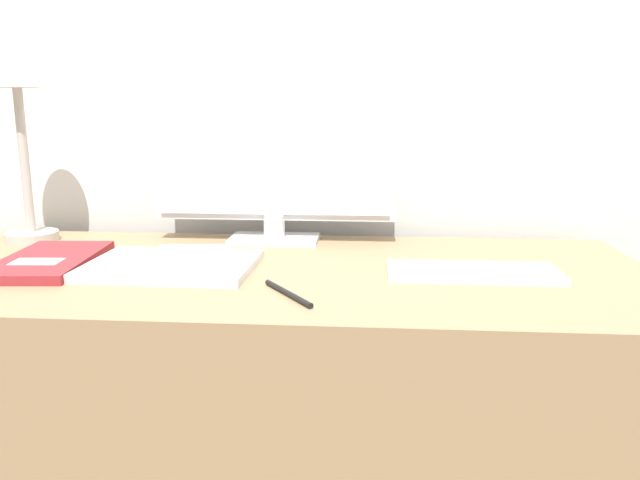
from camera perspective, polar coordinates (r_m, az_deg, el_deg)
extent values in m
cube|color=silver|center=(1.50, -2.41, 18.94)|extent=(3.60, 0.05, 2.40)
cube|color=#997A56|center=(1.30, -4.19, -18.34)|extent=(1.39, 0.61, 0.73)
cube|color=silver|center=(1.37, -4.19, 0.06)|extent=(0.19, 0.11, 0.01)
cylinder|color=silver|center=(1.37, -4.21, 1.35)|extent=(0.05, 0.05, 0.05)
cube|color=silver|center=(1.35, -4.30, 9.81)|extent=(0.53, 0.01, 0.38)
cube|color=white|center=(1.34, -4.36, 9.79)|extent=(0.50, 0.01, 0.35)
cube|color=silver|center=(1.13, 13.81, -2.88)|extent=(0.30, 0.12, 0.01)
cube|color=silver|center=(1.13, 13.86, -2.57)|extent=(0.28, 0.10, 0.00)
cube|color=silver|center=(1.17, -13.37, -2.48)|extent=(0.30, 0.23, 0.01)
cube|color=silver|center=(1.17, -13.38, -2.09)|extent=(0.30, 0.23, 0.01)
cube|color=white|center=(1.18, -12.12, -1.41)|extent=(0.14, 0.16, 0.01)
cube|color=silver|center=(1.18, -12.13, -1.17)|extent=(0.11, 0.12, 0.00)
cylinder|color=#BCB7AD|center=(1.52, -24.85, 0.32)|extent=(0.11, 0.11, 0.02)
cylinder|color=#BCB7AD|center=(1.50, -25.41, 6.51)|extent=(0.02, 0.02, 0.31)
cone|color=#BCB7AD|center=(1.50, -26.09, 13.85)|extent=(0.12, 0.12, 0.08)
cube|color=maroon|center=(1.27, -23.55, -1.77)|extent=(0.18, 0.29, 0.02)
cube|color=silver|center=(1.23, -24.47, -1.80)|extent=(0.09, 0.06, 0.00)
cylinder|color=black|center=(0.98, -2.95, -4.89)|extent=(0.09, 0.13, 0.01)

